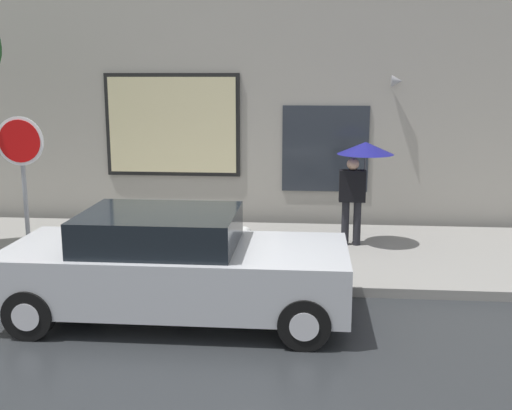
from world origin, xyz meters
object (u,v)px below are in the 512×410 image
object	(u,v)px
parked_car	(175,266)
stop_sign	(22,163)
pedestrian_with_umbrella	(361,163)
fire_hydrant	(245,251)

from	to	relation	value
parked_car	stop_sign	xyz separation A→B (m)	(-2.68, 1.40, 1.16)
pedestrian_with_umbrella	stop_sign	world-z (taller)	stop_sign
stop_sign	fire_hydrant	bearing A→B (deg)	1.41
fire_hydrant	stop_sign	bearing A→B (deg)	-178.59
pedestrian_with_umbrella	stop_sign	xyz separation A→B (m)	(-5.37, -1.98, 0.21)
fire_hydrant	pedestrian_with_umbrella	size ratio (longest dim) A/B	0.40
parked_car	fire_hydrant	distance (m)	1.69
parked_car	stop_sign	bearing A→B (deg)	152.40
pedestrian_with_umbrella	stop_sign	bearing A→B (deg)	-159.78
parked_car	fire_hydrant	xyz separation A→B (m)	(0.78, 1.49, -0.20)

